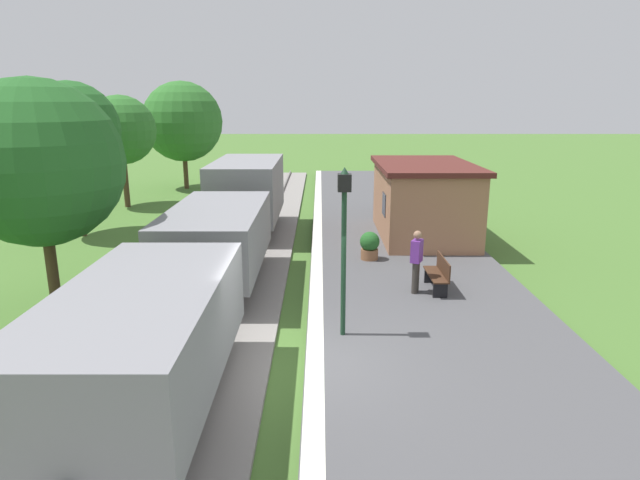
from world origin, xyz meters
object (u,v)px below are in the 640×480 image
person_waiting (418,259)px  tree_field_distant (184,122)px  station_hut (425,200)px  potted_planter (371,245)px  freight_train (222,233)px  lamp_post_near (345,222)px  tree_trackside_far (73,130)px  tree_trackside_mid (40,163)px  tree_field_left (123,130)px  bench_near_hut (440,274)px  bench_down_platform (389,200)px

person_waiting → tree_field_distant: bearing=-33.9°
tree_field_distant → station_hut: bearing=-47.0°
station_hut → potted_planter: (-2.29, -3.16, -0.93)m
freight_train → station_hut: 8.29m
freight_train → station_hut: size_ratio=3.34×
lamp_post_near → tree_field_distant: (-8.78, 22.05, 1.25)m
tree_trackside_far → tree_field_distant: bearing=84.0°
potted_planter → tree_trackside_far: (-11.15, 4.15, 3.46)m
tree_trackside_mid → tree_field_left: bearing=102.2°
tree_trackside_far → tree_field_left: bearing=93.1°
bench_near_hut → tree_field_distant: (-11.50, 19.17, 3.33)m
station_hut → bench_down_platform: size_ratio=3.87×
potted_planter → tree_field_left: 15.71m
potted_planter → tree_trackside_far: bearing=159.6°
potted_planter → freight_train: bearing=-160.8°
bench_near_hut → tree_field_distant: tree_field_distant is taller
bench_near_hut → bench_down_platform: bearing=90.0°
freight_train → bench_down_platform: 11.59m
freight_train → tree_field_left: tree_field_left is taller
freight_train → station_hut: bearing=34.8°
lamp_post_near → bench_down_platform: bearing=79.1°
bench_near_hut → tree_field_distant: 22.60m
bench_down_platform → person_waiting: (-0.66, -11.38, 0.46)m
freight_train → tree_trackside_far: (-6.64, 5.72, 2.68)m
freight_train → lamp_post_near: bearing=-51.4°
tree_trackside_far → tree_field_distant: (1.26, 12.07, -0.14)m
freight_train → bench_near_hut: (6.12, -1.37, -0.78)m
tree_trackside_mid → person_waiting: bearing=4.0°
bench_near_hut → person_waiting: person_waiting is taller
person_waiting → tree_trackside_far: tree_trackside_far is taller
station_hut → tree_trackside_far: (-13.43, 0.99, 2.53)m
bench_down_platform → potted_planter: size_ratio=1.64×
bench_down_platform → potted_planter: bearing=-101.1°
lamp_post_near → station_hut: bearing=69.3°
person_waiting → tree_trackside_mid: size_ratio=0.29×
bench_down_platform → tree_trackside_far: bearing=-162.2°
freight_train → tree_field_left: size_ratio=3.48×
potted_planter → tree_field_left: tree_field_left is taller
tree_trackside_far → bench_near_hut: bearing=-29.1°
lamp_post_near → freight_train: bearing=128.6°
tree_trackside_far → station_hut: bearing=-4.2°
person_waiting → tree_field_distant: size_ratio=0.27×
bench_near_hut → tree_trackside_far: size_ratio=0.25×
tree_field_left → bench_near_hut: bearing=-45.3°
station_hut → bench_down_platform: station_hut is taller
freight_train → bench_down_platform: freight_train is taller
freight_train → tree_trackside_mid: size_ratio=3.33×
bench_near_hut → tree_trackside_far: tree_trackside_far is taller
tree_trackside_mid → tree_field_distant: size_ratio=0.91×
tree_trackside_mid → tree_field_left: size_ratio=1.05×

